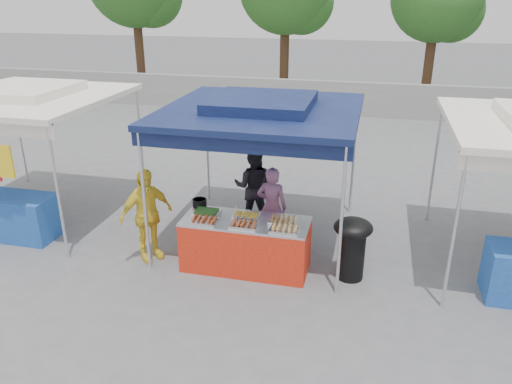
% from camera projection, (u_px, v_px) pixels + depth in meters
% --- Properties ---
extents(ground_plane, '(80.00, 80.00, 0.00)m').
position_uv_depth(ground_plane, '(247.00, 264.00, 8.22)').
color(ground_plane, slate).
extents(back_wall, '(40.00, 0.25, 1.20)m').
position_uv_depth(back_wall, '(324.00, 98.00, 17.90)').
color(back_wall, gray).
rests_on(back_wall, ground_plane).
extents(main_canopy, '(3.20, 3.20, 2.57)m').
position_uv_depth(main_canopy, '(261.00, 110.00, 8.20)').
color(main_canopy, silver).
rests_on(main_canopy, ground_plane).
extents(neighbor_stall_left, '(3.20, 3.20, 2.57)m').
position_uv_depth(neighbor_stall_left, '(17.00, 143.00, 9.11)').
color(neighbor_stall_left, silver).
rests_on(neighbor_stall_left, ground_plane).
extents(tree_2, '(3.37, 3.28, 5.64)m').
position_uv_depth(tree_2, '(441.00, 0.00, 17.91)').
color(tree_2, '#472D1B').
rests_on(tree_2, ground_plane).
extents(vendor_table, '(2.00, 0.80, 0.85)m').
position_uv_depth(vendor_table, '(246.00, 244.00, 7.97)').
color(vendor_table, red).
rests_on(vendor_table, ground_plane).
extents(food_tray_fl, '(0.42, 0.30, 0.07)m').
position_uv_depth(food_tray_fl, '(204.00, 221.00, 7.71)').
color(food_tray_fl, silver).
rests_on(food_tray_fl, vendor_table).
extents(food_tray_fm, '(0.42, 0.30, 0.07)m').
position_uv_depth(food_tray_fm, '(244.00, 225.00, 7.58)').
color(food_tray_fm, silver).
rests_on(food_tray_fm, vendor_table).
extents(food_tray_fr, '(0.42, 0.30, 0.07)m').
position_uv_depth(food_tray_fr, '(284.00, 229.00, 7.44)').
color(food_tray_fr, silver).
rests_on(food_tray_fr, vendor_table).
extents(food_tray_bl, '(0.42, 0.30, 0.07)m').
position_uv_depth(food_tray_bl, '(206.00, 212.00, 8.00)').
color(food_tray_bl, silver).
rests_on(food_tray_bl, vendor_table).
extents(food_tray_bm, '(0.42, 0.30, 0.07)m').
position_uv_depth(food_tray_bm, '(246.00, 215.00, 7.90)').
color(food_tray_bm, silver).
rests_on(food_tray_bm, vendor_table).
extents(food_tray_br, '(0.42, 0.30, 0.07)m').
position_uv_depth(food_tray_br, '(283.00, 221.00, 7.72)').
color(food_tray_br, silver).
rests_on(food_tray_br, vendor_table).
extents(cooking_pot, '(0.23, 0.23, 0.14)m').
position_uv_depth(cooking_pot, '(200.00, 203.00, 8.27)').
color(cooking_pot, black).
rests_on(cooking_pot, vendor_table).
extents(skewer_cup, '(0.08, 0.08, 0.10)m').
position_uv_depth(skewer_cup, '(236.00, 219.00, 7.71)').
color(skewer_cup, silver).
rests_on(skewer_cup, vendor_table).
extents(wok_burner, '(0.60, 0.60, 1.01)m').
position_uv_depth(wok_burner, '(352.00, 243.00, 7.64)').
color(wok_burner, black).
rests_on(wok_burner, ground_plane).
extents(crate_left, '(0.53, 0.37, 0.32)m').
position_uv_depth(crate_left, '(230.00, 235.00, 8.84)').
color(crate_left, '#1538B1').
rests_on(crate_left, ground_plane).
extents(crate_right, '(0.46, 0.32, 0.28)m').
position_uv_depth(crate_right, '(276.00, 240.00, 8.70)').
color(crate_right, '#1538B1').
rests_on(crate_right, ground_plane).
extents(crate_stacked, '(0.43, 0.30, 0.26)m').
position_uv_depth(crate_stacked, '(276.00, 227.00, 8.60)').
color(crate_stacked, '#1538B1').
rests_on(crate_stacked, crate_right).
extents(vendor_woman, '(0.54, 0.37, 1.45)m').
position_uv_depth(vendor_woman, '(272.00, 207.00, 8.60)').
color(vendor_woman, '#965F89').
rests_on(vendor_woman, ground_plane).
extents(helper_man, '(0.79, 0.64, 1.54)m').
position_uv_depth(helper_man, '(253.00, 186.00, 9.36)').
color(helper_man, black).
rests_on(helper_man, ground_plane).
extents(customer_person, '(0.87, 0.98, 1.59)m').
position_uv_depth(customer_person, '(146.00, 215.00, 8.12)').
color(customer_person, yellow).
rests_on(customer_person, ground_plane).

